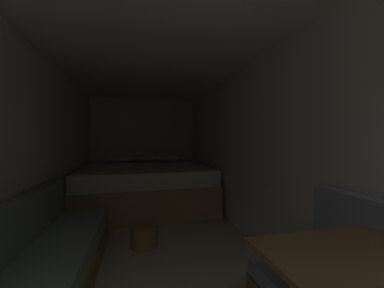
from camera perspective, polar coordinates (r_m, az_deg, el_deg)
name	(u,v)px	position (r m, az deg, el deg)	size (l,w,h in m)	color
ground_plane	(153,249)	(2.79, -9.65, -24.39)	(7.55, 7.55, 0.00)	beige
wall_back	(144,146)	(5.32, -11.77, -0.43)	(2.38, 0.05, 2.12)	silver
wall_left	(31,154)	(2.71, -35.13, -2.06)	(0.05, 5.55, 2.12)	silver
wall_right	(250,151)	(2.85, 14.32, -1.75)	(0.05, 5.55, 2.12)	silver
ceiling_slab	(152,52)	(2.70, -9.80, 21.66)	(2.38, 5.55, 0.05)	white
bed	(146,185)	(4.33, -11.27, -9.97)	(2.16, 2.03, 0.87)	tan
dinette_table	(376,288)	(1.23, 38.71, -26.12)	(0.76, 0.65, 0.74)	brown
wicker_basket	(144,236)	(2.83, -11.83, -21.40)	(0.30, 0.30, 0.24)	olive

